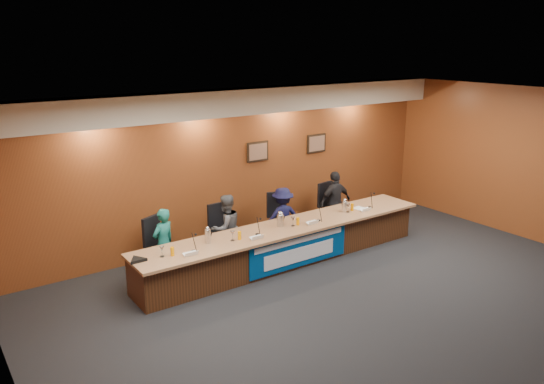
% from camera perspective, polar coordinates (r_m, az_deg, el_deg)
% --- Properties ---
extents(floor, '(10.00, 10.00, 0.00)m').
position_cam_1_polar(floor, '(8.67, 11.22, -12.57)').
color(floor, black).
rests_on(floor, ground).
extents(ceiling, '(10.00, 8.00, 0.04)m').
position_cam_1_polar(ceiling, '(7.69, 12.52, 8.89)').
color(ceiling, silver).
rests_on(ceiling, wall_back).
extents(wall_back, '(10.00, 0.04, 3.20)m').
position_cam_1_polar(wall_back, '(11.04, -3.37, 2.88)').
color(wall_back, brown).
rests_on(wall_back, floor).
extents(wall_left, '(0.04, 8.00, 3.20)m').
position_cam_1_polar(wall_left, '(5.77, -25.63, -11.40)').
color(wall_left, brown).
rests_on(wall_left, floor).
extents(soffit, '(10.00, 0.50, 0.50)m').
position_cam_1_polar(soffit, '(10.60, -2.77, 9.75)').
color(soffit, beige).
rests_on(soffit, wall_back).
extents(dais_body, '(6.00, 0.80, 0.70)m').
position_cam_1_polar(dais_body, '(10.15, 1.53, -5.70)').
color(dais_body, '#3D200F').
rests_on(dais_body, floor).
extents(dais_top, '(6.10, 0.95, 0.05)m').
position_cam_1_polar(dais_top, '(9.98, 1.72, -3.79)').
color(dais_top, '#976844').
rests_on(dais_top, dais_body).
extents(banner, '(2.20, 0.02, 0.65)m').
position_cam_1_polar(banner, '(9.83, 2.98, -6.27)').
color(banner, navy).
rests_on(banner, dais_body).
extents(banner_text_upper, '(2.00, 0.01, 0.10)m').
position_cam_1_polar(banner_text_upper, '(9.75, 3.04, -5.20)').
color(banner_text_upper, silver).
rests_on(banner_text_upper, banner).
extents(banner_text_lower, '(1.60, 0.01, 0.28)m').
position_cam_1_polar(banner_text_lower, '(9.85, 3.02, -6.72)').
color(banner_text_lower, silver).
rests_on(banner_text_lower, banner).
extents(wall_photo_left, '(0.52, 0.04, 0.42)m').
position_cam_1_polar(wall_photo_left, '(11.17, -1.56, 4.37)').
color(wall_photo_left, black).
rests_on(wall_photo_left, wall_back).
extents(wall_photo_right, '(0.52, 0.04, 0.42)m').
position_cam_1_polar(wall_photo_right, '(12.11, 4.79, 5.23)').
color(wall_photo_right, black).
rests_on(wall_photo_right, wall_back).
extents(panelist_a, '(0.54, 0.45, 1.28)m').
position_cam_1_polar(panelist_a, '(9.63, -11.59, -5.41)').
color(panelist_a, '#16635A').
rests_on(panelist_a, floor).
extents(panelist_b, '(0.69, 0.57, 1.32)m').
position_cam_1_polar(panelist_b, '(10.16, -4.96, -3.88)').
color(panelist_b, '#4C4E52').
rests_on(panelist_b, floor).
extents(panelist_c, '(0.89, 0.64, 1.24)m').
position_cam_1_polar(panelist_c, '(10.86, 1.15, -2.71)').
color(panelist_c, '#0F1033').
rests_on(panelist_c, floor).
extents(panelist_d, '(0.82, 0.36, 1.38)m').
position_cam_1_polar(panelist_d, '(11.69, 6.80, -1.07)').
color(panelist_d, black).
rests_on(panelist_d, floor).
extents(office_chair_a, '(0.64, 0.64, 0.08)m').
position_cam_1_polar(office_chair_a, '(9.78, -11.77, -6.10)').
color(office_chair_a, black).
rests_on(office_chair_a, floor).
extents(office_chair_b, '(0.49, 0.49, 0.08)m').
position_cam_1_polar(office_chair_b, '(10.30, -5.22, -4.66)').
color(office_chair_b, black).
rests_on(office_chair_b, floor).
extents(office_chair_c, '(0.60, 0.60, 0.08)m').
position_cam_1_polar(office_chair_c, '(10.98, 0.84, -3.26)').
color(office_chair_c, black).
rests_on(office_chair_c, floor).
extents(office_chair_d, '(0.54, 0.54, 0.08)m').
position_cam_1_polar(office_chair_d, '(11.83, 6.44, -1.93)').
color(office_chair_d, black).
rests_on(office_chair_d, floor).
extents(nameplate_a, '(0.24, 0.08, 0.10)m').
position_cam_1_polar(nameplate_a, '(8.69, -8.65, -6.55)').
color(nameplate_a, white).
rests_on(nameplate_a, dais_top).
extents(microphone_a, '(0.07, 0.07, 0.02)m').
position_cam_1_polar(microphone_a, '(8.88, -8.43, -6.29)').
color(microphone_a, black).
rests_on(microphone_a, dais_top).
extents(juice_glass_a, '(0.06, 0.06, 0.15)m').
position_cam_1_polar(juice_glass_a, '(8.74, -10.67, -6.31)').
color(juice_glass_a, '#FD9A00').
rests_on(juice_glass_a, dais_top).
extents(water_glass_a, '(0.08, 0.08, 0.18)m').
position_cam_1_polar(water_glass_a, '(8.73, -11.76, -6.30)').
color(water_glass_a, silver).
rests_on(water_glass_a, dais_top).
extents(nameplate_b, '(0.24, 0.08, 0.10)m').
position_cam_1_polar(nameplate_b, '(9.28, -1.55, -4.88)').
color(nameplate_b, white).
rests_on(nameplate_b, dais_top).
extents(microphone_b, '(0.07, 0.07, 0.02)m').
position_cam_1_polar(microphone_b, '(9.52, -1.58, -4.56)').
color(microphone_b, black).
rests_on(microphone_b, dais_top).
extents(juice_glass_b, '(0.06, 0.06, 0.15)m').
position_cam_1_polar(juice_glass_b, '(9.29, -3.52, -4.68)').
color(juice_glass_b, '#FD9A00').
rests_on(juice_glass_b, dais_top).
extents(water_glass_b, '(0.08, 0.08, 0.18)m').
position_cam_1_polar(water_glass_b, '(9.23, -4.26, -4.73)').
color(water_glass_b, silver).
rests_on(water_glass_b, dais_top).
extents(nameplate_c, '(0.24, 0.08, 0.10)m').
position_cam_1_polar(nameplate_c, '(10.06, 4.50, -3.25)').
color(nameplate_c, white).
rests_on(nameplate_c, dais_top).
extents(microphone_c, '(0.07, 0.07, 0.02)m').
position_cam_1_polar(microphone_c, '(10.27, 5.05, -3.04)').
color(microphone_c, black).
rests_on(microphone_c, dais_top).
extents(juice_glass_c, '(0.06, 0.06, 0.15)m').
position_cam_1_polar(juice_glass_c, '(10.00, 2.80, -3.15)').
color(juice_glass_c, '#FD9A00').
rests_on(juice_glass_c, dais_top).
extents(water_glass_c, '(0.08, 0.08, 0.18)m').
position_cam_1_polar(water_glass_c, '(9.93, 2.27, -3.18)').
color(water_glass_c, silver).
rests_on(water_glass_c, dais_top).
extents(nameplate_d, '(0.24, 0.08, 0.10)m').
position_cam_1_polar(nameplate_d, '(10.95, 10.14, -1.83)').
color(nameplate_d, white).
rests_on(nameplate_d, dais_top).
extents(microphone_d, '(0.07, 0.07, 0.02)m').
position_cam_1_polar(microphone_d, '(11.22, 10.48, -1.60)').
color(microphone_d, black).
rests_on(microphone_d, dais_top).
extents(juice_glass_d, '(0.06, 0.06, 0.15)m').
position_cam_1_polar(juice_glass_d, '(10.94, 8.63, -1.62)').
color(juice_glass_d, '#FD9A00').
rests_on(juice_glass_d, dais_top).
extents(water_glass_d, '(0.08, 0.08, 0.18)m').
position_cam_1_polar(water_glass_d, '(10.82, 8.19, -1.71)').
color(water_glass_d, silver).
rests_on(water_glass_d, dais_top).
extents(carafe_left, '(0.11, 0.11, 0.25)m').
position_cam_1_polar(carafe_left, '(9.16, -6.93, -4.76)').
color(carafe_left, silver).
rests_on(carafe_left, dais_top).
extents(carafe_mid, '(0.13, 0.13, 0.22)m').
position_cam_1_polar(carafe_mid, '(9.91, 0.89, -3.09)').
color(carafe_mid, silver).
rests_on(carafe_mid, dais_top).
extents(carafe_right, '(0.12, 0.12, 0.22)m').
position_cam_1_polar(carafe_right, '(10.83, 7.81, -1.57)').
color(carafe_right, silver).
rests_on(carafe_right, dais_top).
extents(speakerphone, '(0.32, 0.32, 0.05)m').
position_cam_1_polar(speakerphone, '(8.67, -14.29, -7.09)').
color(speakerphone, black).
rests_on(speakerphone, dais_top).
extents(paper_stack, '(0.26, 0.33, 0.01)m').
position_cam_1_polar(paper_stack, '(11.10, 9.53, -1.78)').
color(paper_stack, white).
rests_on(paper_stack, dais_top).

